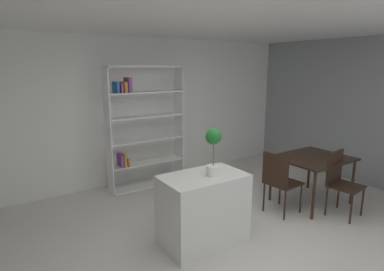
{
  "coord_description": "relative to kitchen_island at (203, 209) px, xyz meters",
  "views": [
    {
      "loc": [
        -2.46,
        -2.66,
        2.18
      ],
      "look_at": [
        -0.06,
        0.98,
        1.23
      ],
      "focal_mm": 29.61,
      "sensor_mm": 36.0,
      "label": 1
    }
  ],
  "objects": [
    {
      "name": "ground_plane",
      "position": [
        0.34,
        -0.31,
        -0.44
      ],
      "size": [
        9.4,
        9.4,
        0.0
      ],
      "primitive_type": "plane",
      "color": "beige"
    },
    {
      "name": "ceiling_slab",
      "position": [
        0.34,
        -0.31,
        2.3
      ],
      "size": [
        6.83,
        5.84,
        0.06
      ],
      "color": "white",
      "rests_on": "ground_plane"
    },
    {
      "name": "back_partition",
      "position": [
        0.34,
        2.58,
        0.91
      ],
      "size": [
        6.83,
        0.06,
        2.71
      ],
      "primitive_type": "cube",
      "color": "white",
      "rests_on": "ground_plane"
    },
    {
      "name": "kitchen_island",
      "position": [
        0.0,
        0.0,
        0.0
      ],
      "size": [
        1.03,
        0.64,
        0.89
      ],
      "primitive_type": "cube",
      "color": "silver",
      "rests_on": "ground_plane"
    },
    {
      "name": "potted_plant_on_island",
      "position": [
        0.09,
        -0.07,
        0.8
      ],
      "size": [
        0.19,
        0.19,
        0.58
      ],
      "color": "white",
      "rests_on": "kitchen_island"
    },
    {
      "name": "open_bookshelf",
      "position": [
        0.19,
        2.15,
        0.69
      ],
      "size": [
        1.41,
        0.3,
        2.19
      ],
      "color": "white",
      "rests_on": "ground_plane"
    },
    {
      "name": "dining_table",
      "position": [
        2.17,
        0.03,
        0.25
      ],
      "size": [
        1.11,
        0.94,
        0.76
      ],
      "color": "black",
      "rests_on": "ground_plane"
    },
    {
      "name": "dining_chair_island_side",
      "position": [
        1.39,
        0.02,
        0.12
      ],
      "size": [
        0.49,
        0.48,
        0.95
      ],
      "rotation": [
        0.0,
        0.0,
        1.66
      ],
      "color": "black",
      "rests_on": "ground_plane"
    },
    {
      "name": "dining_chair_near",
      "position": [
        2.16,
        -0.46,
        0.12
      ],
      "size": [
        0.51,
        0.48,
        0.95
      ],
      "rotation": [
        0.0,
        0.0,
        0.14
      ],
      "color": "black",
      "rests_on": "ground_plane"
    }
  ]
}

